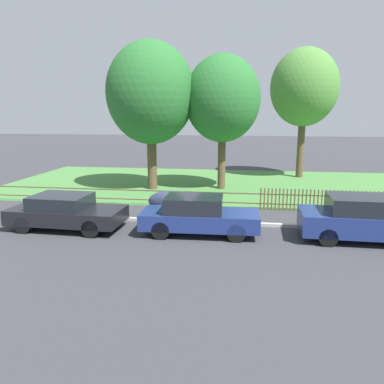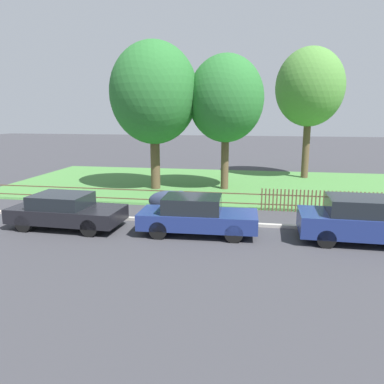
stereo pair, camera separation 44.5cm
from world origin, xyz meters
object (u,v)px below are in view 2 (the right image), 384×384
at_px(parked_car_black_saloon, 197,215).
at_px(tree_behind_motorcycle, 226,99).
at_px(covered_motorcycle, 171,201).
at_px(tree_mid_park, 310,88).
at_px(parked_car_silver_hatchback, 66,210).
at_px(parked_car_navy_estate, 364,220).
at_px(tree_nearest_kerb, 154,94).

xyz_separation_m(parked_car_black_saloon, tree_behind_motorcycle, (0.26, 8.52, 4.37)).
xyz_separation_m(covered_motorcycle, tree_mid_park, (6.72, 11.22, 5.26)).
distance_m(parked_car_silver_hatchback, parked_car_black_saloon, 5.07).
xyz_separation_m(parked_car_black_saloon, parked_car_navy_estate, (5.73, 0.12, 0.07)).
relative_size(parked_car_silver_hatchback, tree_mid_park, 0.51).
distance_m(parked_car_black_saloon, tree_behind_motorcycle, 9.58).
height_order(parked_car_silver_hatchback, covered_motorcycle, parked_car_silver_hatchback).
bearing_deg(covered_motorcycle, tree_behind_motorcycle, 75.39).
bearing_deg(covered_motorcycle, tree_nearest_kerb, 111.45).
bearing_deg(parked_car_silver_hatchback, covered_motorcycle, 32.67).
bearing_deg(tree_mid_park, parked_car_navy_estate, -88.14).
bearing_deg(covered_motorcycle, tree_mid_park, 59.11).
xyz_separation_m(tree_behind_motorcycle, tree_mid_park, (5.04, 4.79, 0.86)).
relative_size(parked_car_silver_hatchback, parked_car_black_saloon, 1.01).
height_order(tree_behind_motorcycle, tree_mid_park, tree_mid_park).
bearing_deg(tree_mid_park, parked_car_silver_hatchback, -127.77).
bearing_deg(tree_behind_motorcycle, parked_car_black_saloon, -91.74).
relative_size(parked_car_navy_estate, tree_nearest_kerb, 0.54).
bearing_deg(tree_behind_motorcycle, covered_motorcycle, -104.66).
distance_m(parked_car_silver_hatchback, tree_nearest_kerb, 9.37).
bearing_deg(covered_motorcycle, parked_car_silver_hatchback, -149.29).
height_order(parked_car_silver_hatchback, parked_car_black_saloon, parked_car_black_saloon).
bearing_deg(parked_car_black_saloon, covered_motorcycle, 122.33).
distance_m(parked_car_black_saloon, parked_car_navy_estate, 5.73).
distance_m(parked_car_navy_estate, tree_behind_motorcycle, 10.91).
bearing_deg(parked_car_navy_estate, tree_behind_motorcycle, 124.29).
relative_size(covered_motorcycle, tree_mid_park, 0.23).
xyz_separation_m(parked_car_navy_estate, tree_mid_park, (-0.43, 13.19, 5.17)).
xyz_separation_m(parked_car_navy_estate, tree_behind_motorcycle, (-5.47, 8.40, 4.31)).
height_order(tree_nearest_kerb, tree_mid_park, tree_mid_park).
bearing_deg(parked_car_silver_hatchback, tree_nearest_kerb, 82.32).
xyz_separation_m(parked_car_black_saloon, covered_motorcycle, (-1.42, 2.09, -0.03)).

